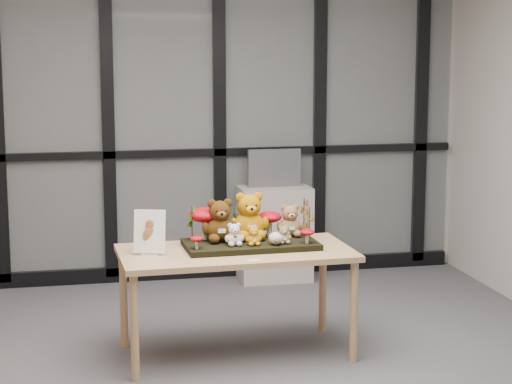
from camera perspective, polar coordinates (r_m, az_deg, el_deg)
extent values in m
plane|color=#ABA9A1|center=(7.54, -5.69, 5.05)|extent=(5.00, 0.00, 5.00)
plane|color=#ABA9A1|center=(2.68, 6.56, -3.10)|extent=(5.00, 0.00, 5.00)
cube|color=#2D383F|center=(7.51, -5.66, 5.03)|extent=(4.90, 0.02, 2.70)
cube|color=black|center=(7.73, -5.50, -4.92)|extent=(4.90, 0.06, 0.12)
cube|color=black|center=(7.55, -5.62, 2.38)|extent=(4.90, 0.06, 0.06)
cube|color=black|center=(7.48, -9.10, 4.94)|extent=(0.10, 0.06, 2.70)
cube|color=black|center=(7.58, -2.27, 5.11)|extent=(0.10, 0.06, 2.70)
cube|color=black|center=(7.77, 3.95, 5.20)|extent=(0.10, 0.06, 2.70)
cube|color=black|center=(8.06, 10.13, 5.23)|extent=(0.10, 0.06, 2.70)
cube|color=tan|center=(5.76, -1.25, -3.77)|extent=(1.46, 0.76, 0.04)
cylinder|color=tan|center=(5.45, -7.48, -8.31)|extent=(0.05, 0.05, 0.64)
cylinder|color=tan|center=(6.04, -8.15, -6.54)|extent=(0.05, 0.05, 0.64)
cylinder|color=tan|center=(5.74, 6.04, -7.36)|extent=(0.05, 0.05, 0.64)
cylinder|color=tan|center=(6.31, 4.12, -5.79)|extent=(0.05, 0.05, 0.64)
cube|color=black|center=(5.83, -0.33, -3.25)|extent=(0.84, 0.44, 0.04)
cube|color=silver|center=(5.69, -6.54, -3.78)|extent=(0.11, 0.09, 0.01)
cube|color=white|center=(5.66, -6.57, -2.42)|extent=(0.20, 0.11, 0.26)
ellipsoid|color=brown|center=(5.65, -6.56, -2.67)|extent=(0.08, 0.01, 0.10)
ellipsoid|color=brown|center=(5.64, -6.57, -1.98)|extent=(0.05, 0.01, 0.05)
cube|color=white|center=(5.50, -0.14, -4.22)|extent=(0.08, 0.03, 0.00)
cube|color=#ACA299|center=(7.60, 1.15, -2.58)|extent=(0.58, 0.34, 0.78)
cube|color=#51545A|center=(7.53, 1.12, 1.49)|extent=(0.43, 0.05, 0.31)
cube|color=black|center=(7.51, 1.16, 1.47)|extent=(0.38, 0.00, 0.25)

